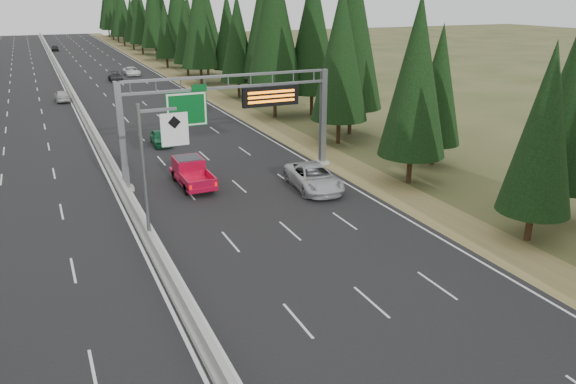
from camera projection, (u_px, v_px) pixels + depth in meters
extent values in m
cube|color=black|center=(71.00, 94.00, 78.92)|extent=(32.00, 260.00, 0.08)
cube|color=olive|center=(195.00, 86.00, 85.86)|extent=(3.60, 260.00, 0.06)
cube|color=gray|center=(71.00, 93.00, 78.85)|extent=(0.70, 260.00, 0.30)
cube|color=gray|center=(71.00, 90.00, 78.72)|extent=(0.30, 260.00, 0.60)
cube|color=slate|center=(122.00, 138.00, 39.13)|extent=(0.45, 0.45, 7.80)
cube|color=gray|center=(127.00, 188.00, 40.39)|extent=(0.90, 0.90, 0.30)
cube|color=slate|center=(323.00, 118.00, 45.30)|extent=(0.45, 0.45, 7.80)
cube|color=gray|center=(322.00, 162.00, 46.56)|extent=(0.90, 0.90, 0.30)
cube|color=slate|center=(228.00, 76.00, 40.94)|extent=(15.85, 0.35, 0.16)
cube|color=slate|center=(228.00, 87.00, 41.22)|extent=(15.85, 0.35, 0.16)
cube|color=#054C19|center=(187.00, 109.00, 40.17)|extent=(3.00, 0.10, 2.50)
cube|color=silver|center=(187.00, 110.00, 40.12)|extent=(2.85, 0.02, 2.35)
cube|color=#054C19|center=(199.00, 87.00, 40.06)|extent=(1.10, 0.10, 0.45)
cube|color=black|center=(270.00, 96.00, 42.50)|extent=(4.50, 0.40, 1.50)
cube|color=orange|center=(272.00, 92.00, 42.19)|extent=(3.80, 0.02, 0.18)
cube|color=orange|center=(272.00, 97.00, 42.31)|extent=(3.80, 0.02, 0.18)
cube|color=orange|center=(272.00, 101.00, 42.42)|extent=(3.80, 0.02, 0.18)
cylinder|color=slate|center=(144.00, 177.00, 30.38)|extent=(0.20, 0.20, 8.00)
cube|color=gray|center=(150.00, 243.00, 31.69)|extent=(0.50, 0.50, 0.20)
cube|color=slate|center=(158.00, 110.00, 29.56)|extent=(2.00, 0.15, 0.15)
cube|color=silver|center=(175.00, 129.00, 30.14)|extent=(1.50, 0.06, 1.80)
cylinder|color=black|center=(529.00, 225.00, 32.24)|extent=(0.40, 0.40, 1.81)
cone|color=black|center=(544.00, 129.00, 30.35)|extent=(4.07, 4.07, 9.49)
cylinder|color=black|center=(561.00, 202.00, 35.12)|extent=(0.40, 0.40, 2.32)
cylinder|color=black|center=(409.00, 169.00, 41.96)|extent=(0.40, 0.40, 2.19)
cone|color=black|center=(416.00, 76.00, 39.67)|extent=(4.93, 4.93, 11.50)
cylinder|color=black|center=(433.00, 154.00, 46.58)|extent=(0.40, 0.40, 1.82)
cone|color=black|center=(439.00, 85.00, 44.67)|extent=(4.10, 4.10, 9.57)
cylinder|color=black|center=(338.00, 131.00, 52.94)|extent=(0.40, 0.40, 2.34)
cone|color=black|center=(341.00, 52.00, 50.49)|extent=(5.27, 5.27, 12.29)
cylinder|color=black|center=(350.00, 121.00, 56.43)|extent=(0.40, 0.40, 2.73)
cone|color=black|center=(353.00, 33.00, 53.57)|extent=(6.13, 6.13, 14.31)
cylinder|color=black|center=(275.00, 104.00, 64.16)|extent=(0.40, 0.40, 2.93)
cone|color=black|center=(274.00, 21.00, 61.09)|extent=(6.59, 6.59, 15.37)
cylinder|color=black|center=(312.00, 104.00, 65.24)|extent=(0.40, 0.40, 2.68)
cone|color=black|center=(313.00, 29.00, 62.43)|extent=(6.03, 6.03, 14.08)
cylinder|color=black|center=(239.00, 89.00, 76.51)|extent=(0.40, 0.40, 2.19)
cone|color=black|center=(238.00, 38.00, 74.22)|extent=(4.92, 4.92, 11.48)
cylinder|color=black|center=(266.00, 88.00, 75.54)|extent=(0.40, 0.40, 2.87)
cone|color=black|center=(265.00, 18.00, 72.53)|extent=(6.46, 6.46, 15.08)
cylinder|color=black|center=(201.00, 76.00, 87.48)|extent=(0.40, 0.40, 2.58)
cone|color=black|center=(199.00, 22.00, 84.78)|extent=(5.80, 5.80, 13.54)
cylinder|color=black|center=(229.00, 76.00, 88.78)|extent=(0.40, 0.40, 2.22)
cone|color=black|center=(227.00, 30.00, 86.46)|extent=(4.99, 4.99, 11.64)
cylinder|color=black|center=(188.00, 69.00, 96.99)|extent=(0.40, 0.40, 2.09)
cone|color=black|center=(185.00, 30.00, 94.81)|extent=(4.70, 4.70, 10.96)
cylinder|color=black|center=(208.00, 67.00, 97.59)|extent=(0.40, 0.40, 2.59)
cone|color=black|center=(206.00, 19.00, 94.87)|extent=(5.84, 5.84, 13.62)
cylinder|color=black|center=(167.00, 63.00, 106.58)|extent=(0.40, 0.40, 1.91)
cone|color=black|center=(165.00, 30.00, 104.58)|extent=(4.30, 4.30, 10.02)
cylinder|color=black|center=(190.00, 62.00, 107.44)|extent=(0.40, 0.40, 2.18)
cone|color=black|center=(188.00, 25.00, 105.16)|extent=(4.91, 4.91, 11.45)
cylinder|color=black|center=(157.00, 54.00, 118.85)|extent=(0.40, 0.40, 2.71)
cone|color=black|center=(154.00, 12.00, 116.01)|extent=(6.10, 6.10, 14.23)
cylinder|color=black|center=(180.00, 53.00, 119.38)|extent=(0.40, 0.40, 2.94)
cone|color=black|center=(177.00, 7.00, 116.30)|extent=(6.61, 6.61, 15.42)
cylinder|color=black|center=(143.00, 49.00, 130.02)|extent=(0.40, 0.40, 2.49)
cone|color=black|center=(140.00, 14.00, 127.42)|extent=(5.59, 5.59, 13.05)
cylinder|color=black|center=(164.00, 50.00, 129.12)|extent=(0.40, 0.40, 2.40)
cone|color=black|center=(162.00, 15.00, 126.60)|extent=(5.40, 5.40, 12.60)
cylinder|color=black|center=(134.00, 46.00, 140.71)|extent=(0.40, 0.40, 2.04)
cone|color=black|center=(131.00, 19.00, 138.58)|extent=(4.59, 4.59, 10.70)
cylinder|color=black|center=(156.00, 44.00, 140.74)|extent=(0.40, 0.40, 2.92)
cone|color=black|center=(153.00, 5.00, 137.68)|extent=(6.58, 6.58, 15.35)
cylinder|color=black|center=(124.00, 41.00, 150.41)|extent=(0.40, 0.40, 2.61)
cone|color=black|center=(121.00, 9.00, 147.68)|extent=(5.88, 5.88, 13.72)
cylinder|color=black|center=(139.00, 40.00, 152.95)|extent=(0.40, 0.40, 2.62)
cone|color=black|center=(137.00, 9.00, 150.21)|extent=(5.89, 5.89, 13.73)
cylinder|color=black|center=(118.00, 39.00, 161.72)|extent=(0.40, 0.40, 1.93)
cone|color=black|center=(116.00, 17.00, 159.70)|extent=(4.35, 4.35, 10.14)
cylinder|color=black|center=(136.00, 38.00, 164.53)|extent=(0.40, 0.40, 2.03)
cone|color=black|center=(134.00, 15.00, 162.41)|extent=(4.57, 4.57, 10.65)
cylinder|color=black|center=(113.00, 35.00, 170.85)|extent=(0.40, 0.40, 2.99)
cone|color=black|center=(110.00, 2.00, 167.72)|extent=(6.73, 6.73, 15.70)
cylinder|color=black|center=(124.00, 35.00, 171.95)|extent=(0.40, 0.40, 2.61)
cone|color=black|center=(122.00, 7.00, 169.22)|extent=(5.87, 5.87, 13.70)
cylinder|color=black|center=(109.00, 32.00, 182.97)|extent=(0.40, 0.40, 2.62)
cone|color=black|center=(106.00, 6.00, 180.23)|extent=(5.89, 5.89, 13.74)
cylinder|color=black|center=(120.00, 32.00, 183.35)|extent=(0.40, 0.40, 2.66)
cone|color=black|center=(118.00, 6.00, 180.57)|extent=(5.99, 5.99, 13.98)
imported|color=#BABBBF|center=(314.00, 177.00, 40.48)|extent=(3.50, 6.50, 1.73)
cylinder|color=black|center=(187.00, 189.00, 39.35)|extent=(0.32, 0.84, 0.84)
cylinder|color=black|center=(211.00, 186.00, 40.05)|extent=(0.32, 0.84, 0.84)
cylinder|color=black|center=(175.00, 175.00, 42.33)|extent=(0.32, 0.84, 0.84)
cylinder|color=black|center=(198.00, 173.00, 43.03)|extent=(0.32, 0.84, 0.84)
cube|color=#B40B2E|center=(192.00, 178.00, 41.18)|extent=(2.11, 5.90, 0.32)
cube|color=#B40B2E|center=(188.00, 165.00, 41.75)|extent=(2.00, 2.32, 1.16)
cube|color=black|center=(188.00, 161.00, 41.64)|extent=(1.79, 2.00, 0.58)
cube|color=#B40B2E|center=(184.00, 182.00, 39.31)|extent=(0.11, 2.53, 0.63)
cube|color=#B40B2E|center=(212.00, 178.00, 40.09)|extent=(0.11, 2.53, 0.63)
cube|color=#B40B2E|center=(203.00, 185.00, 38.62)|extent=(2.11, 0.11, 0.63)
imported|color=#176438|center=(161.00, 138.00, 52.34)|extent=(1.88, 4.15, 1.38)
imported|color=maroon|center=(196.00, 104.00, 68.52)|extent=(1.79, 4.17, 1.34)
imported|color=black|center=(115.00, 77.00, 90.01)|extent=(1.94, 4.68, 1.35)
imported|color=white|center=(132.00, 71.00, 96.40)|extent=(2.43, 5.14, 1.42)
imported|color=black|center=(55.00, 48.00, 137.47)|extent=(1.83, 4.15, 1.39)
imported|color=#B6B6B6|center=(62.00, 96.00, 73.18)|extent=(1.95, 4.45, 1.49)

